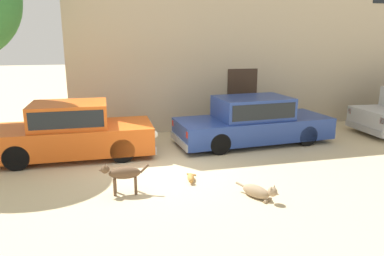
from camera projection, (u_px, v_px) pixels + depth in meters
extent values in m
plane|color=#CCB78E|center=(159.00, 167.00, 8.97)|extent=(80.00, 80.00, 0.00)
cube|color=#D15619|center=(73.00, 139.00, 9.64)|extent=(4.21, 1.76, 0.71)
cube|color=#D15619|center=(69.00, 114.00, 9.47)|extent=(1.95, 1.50, 0.62)
cube|color=black|center=(69.00, 114.00, 9.47)|extent=(1.79, 1.52, 0.44)
cube|color=#999BA0|center=(150.00, 142.00, 10.17)|extent=(0.14, 1.68, 0.20)
sphere|color=silver|center=(148.00, 123.00, 10.72)|extent=(0.20, 0.20, 0.20)
sphere|color=silver|center=(154.00, 135.00, 9.44)|extent=(0.20, 0.20, 0.20)
cylinder|color=black|center=(120.00, 135.00, 10.69)|extent=(0.63, 0.21, 0.63)
cylinder|color=black|center=(122.00, 150.00, 9.26)|extent=(0.63, 0.21, 0.63)
cylinder|color=black|center=(29.00, 141.00, 10.12)|extent=(0.63, 0.21, 0.63)
cylinder|color=black|center=(17.00, 158.00, 8.69)|extent=(0.63, 0.21, 0.63)
cube|color=navy|center=(253.00, 128.00, 10.96)|extent=(4.77, 2.02, 0.63)
cube|color=navy|center=(252.00, 108.00, 10.79)|extent=(2.24, 1.61, 0.64)
cube|color=black|center=(252.00, 107.00, 10.79)|extent=(2.07, 1.62, 0.45)
cube|color=#999BA0|center=(317.00, 129.00, 11.70)|extent=(0.23, 1.68, 0.20)
cube|color=#999BA0|center=(180.00, 141.00, 10.32)|extent=(0.23, 1.68, 0.20)
sphere|color=silver|center=(306.00, 114.00, 12.25)|extent=(0.20, 0.20, 0.20)
sphere|color=silver|center=(332.00, 123.00, 11.00)|extent=(0.20, 0.20, 0.20)
cube|color=red|center=(173.00, 123.00, 10.91)|extent=(0.05, 0.18, 0.18)
cube|color=red|center=(188.00, 135.00, 9.55)|extent=(0.05, 0.18, 0.18)
cylinder|color=black|center=(280.00, 125.00, 12.11)|extent=(0.62, 0.24, 0.61)
cylinder|color=black|center=(307.00, 136.00, 10.72)|extent=(0.62, 0.24, 0.61)
cylinder|color=black|center=(201.00, 131.00, 11.28)|extent=(0.62, 0.24, 0.61)
cylinder|color=black|center=(220.00, 144.00, 9.88)|extent=(0.62, 0.24, 0.61)
cube|color=#999BA0|center=(364.00, 128.00, 11.79)|extent=(0.18, 1.78, 0.20)
cube|color=red|center=(350.00, 111.00, 12.43)|extent=(0.05, 0.18, 0.18)
cube|color=red|center=(382.00, 121.00, 10.94)|extent=(0.05, 0.18, 0.18)
cylinder|color=black|center=(369.00, 120.00, 12.71)|extent=(0.66, 0.22, 0.65)
cube|color=tan|center=(273.00, 26.00, 15.45)|extent=(16.70, 5.82, 7.30)
cube|color=#38281E|center=(242.00, 99.00, 12.73)|extent=(1.10, 0.02, 2.10)
cylinder|color=brown|center=(115.00, 188.00, 7.27)|extent=(0.06, 0.06, 0.36)
cylinder|color=brown|center=(115.00, 184.00, 7.44)|extent=(0.06, 0.06, 0.36)
cylinder|color=brown|center=(136.00, 186.00, 7.34)|extent=(0.06, 0.06, 0.36)
cylinder|color=brown|center=(136.00, 183.00, 7.51)|extent=(0.06, 0.06, 0.36)
ellipsoid|color=brown|center=(125.00, 173.00, 7.33)|extent=(0.66, 0.29, 0.25)
sphere|color=brown|center=(105.00, 169.00, 7.24)|extent=(0.17, 0.17, 0.17)
cone|color=brown|center=(101.00, 170.00, 7.23)|extent=(0.10, 0.10, 0.09)
cone|color=brown|center=(105.00, 167.00, 7.17)|extent=(0.06, 0.06, 0.08)
cone|color=brown|center=(105.00, 165.00, 7.27)|extent=(0.06, 0.06, 0.08)
cylinder|color=brown|center=(145.00, 169.00, 7.37)|extent=(0.20, 0.06, 0.19)
cylinder|color=#997F60|center=(269.00, 199.00, 7.08)|extent=(0.12, 0.10, 0.06)
cylinder|color=#997F60|center=(266.00, 201.00, 6.99)|extent=(0.12, 0.10, 0.06)
ellipsoid|color=#997F60|center=(256.00, 191.00, 7.20)|extent=(0.52, 0.64, 0.26)
sphere|color=#997F60|center=(272.00, 192.00, 6.92)|extent=(0.19, 0.19, 0.19)
cone|color=#997F60|center=(277.00, 194.00, 6.86)|extent=(0.14, 0.14, 0.10)
cone|color=#997F60|center=(274.00, 187.00, 6.94)|extent=(0.09, 0.09, 0.09)
cone|color=#997F60|center=(271.00, 189.00, 6.86)|extent=(0.09, 0.09, 0.09)
cylinder|color=#997F60|center=(240.00, 185.00, 7.45)|extent=(0.16, 0.21, 0.08)
ellipsoid|color=#B77F3D|center=(191.00, 177.00, 8.11)|extent=(0.23, 0.42, 0.14)
sphere|color=#B77F3D|center=(191.00, 180.00, 7.88)|extent=(0.12, 0.12, 0.12)
cone|color=#B77F3D|center=(192.00, 178.00, 7.87)|extent=(0.05, 0.05, 0.05)
cone|color=#B77F3D|center=(190.00, 178.00, 7.86)|extent=(0.05, 0.05, 0.05)
cylinder|color=#B77F3D|center=(191.00, 174.00, 8.41)|extent=(0.20, 0.15, 0.04)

